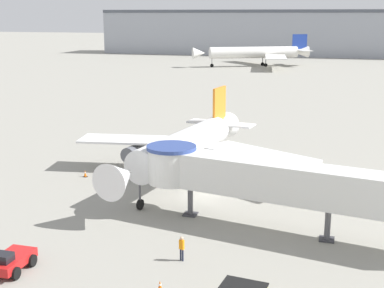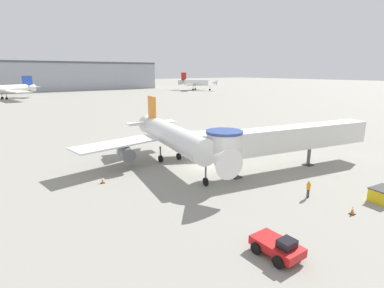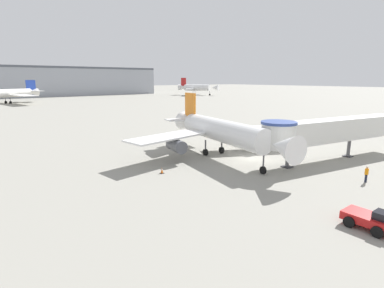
{
  "view_description": "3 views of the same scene",
  "coord_description": "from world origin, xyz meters",
  "px_view_note": "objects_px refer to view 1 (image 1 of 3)",
  "views": [
    {
      "loc": [
        11.63,
        -45.24,
        16.12
      ],
      "look_at": [
        -0.88,
        -1.13,
        4.96
      ],
      "focal_mm": 50.0,
      "sensor_mm": 36.0,
      "label": 1
    },
    {
      "loc": [
        -23.22,
        -29.15,
        12.07
      ],
      "look_at": [
        -4.39,
        -2.97,
        4.19
      ],
      "focal_mm": 28.0,
      "sensor_mm": 36.0,
      "label": 2
    },
    {
      "loc": [
        -30.34,
        -25.75,
        10.49
      ],
      "look_at": [
        -8.57,
        2.13,
        2.77
      ],
      "focal_mm": 28.0,
      "sensor_mm": 36.0,
      "label": 3
    }
  ],
  "objects_px": {
    "jet_bridge": "(268,179)",
    "traffic_cone_apron_front": "(160,286)",
    "pushback_tug_red": "(10,261)",
    "background_jet_blue_tail": "(257,52)",
    "traffic_cone_port_wing": "(85,174)",
    "ground_crew_marshaller": "(182,247)",
    "main_airplane": "(186,146)"
  },
  "relations": [
    {
      "from": "jet_bridge",
      "to": "traffic_cone_apron_front",
      "type": "distance_m",
      "value": 12.83
    },
    {
      "from": "pushback_tug_red",
      "to": "background_jet_blue_tail",
      "type": "distance_m",
      "value": 142.76
    },
    {
      "from": "traffic_cone_port_wing",
      "to": "ground_crew_marshaller",
      "type": "bearing_deg",
      "value": -46.02
    },
    {
      "from": "main_airplane",
      "to": "traffic_cone_port_wing",
      "type": "bearing_deg",
      "value": -162.08
    },
    {
      "from": "jet_bridge",
      "to": "pushback_tug_red",
      "type": "height_order",
      "value": "jet_bridge"
    },
    {
      "from": "pushback_tug_red",
      "to": "traffic_cone_apron_front",
      "type": "bearing_deg",
      "value": 0.82
    },
    {
      "from": "jet_bridge",
      "to": "pushback_tug_red",
      "type": "bearing_deg",
      "value": -131.41
    },
    {
      "from": "jet_bridge",
      "to": "background_jet_blue_tail",
      "type": "xyz_separation_m",
      "value": [
        -21.85,
        131.06,
        0.35
      ]
    },
    {
      "from": "traffic_cone_port_wing",
      "to": "ground_crew_marshaller",
      "type": "xyz_separation_m",
      "value": [
        15.0,
        -15.54,
        0.67
      ]
    },
    {
      "from": "jet_bridge",
      "to": "ground_crew_marshaller",
      "type": "relative_size",
      "value": 13.67
    },
    {
      "from": "traffic_cone_apron_front",
      "to": "ground_crew_marshaller",
      "type": "height_order",
      "value": "ground_crew_marshaller"
    },
    {
      "from": "traffic_cone_apron_front",
      "to": "background_jet_blue_tail",
      "type": "relative_size",
      "value": 0.02
    },
    {
      "from": "background_jet_blue_tail",
      "to": "traffic_cone_apron_front",
      "type": "bearing_deg",
      "value": -19.59
    },
    {
      "from": "jet_bridge",
      "to": "background_jet_blue_tail",
      "type": "distance_m",
      "value": 132.87
    },
    {
      "from": "main_airplane",
      "to": "traffic_cone_apron_front",
      "type": "xyz_separation_m",
      "value": [
        4.71,
        -21.41,
        -3.2
      ]
    },
    {
      "from": "jet_bridge",
      "to": "background_jet_blue_tail",
      "type": "relative_size",
      "value": 0.64
    },
    {
      "from": "jet_bridge",
      "to": "traffic_cone_apron_front",
      "type": "relative_size",
      "value": 31.05
    },
    {
      "from": "traffic_cone_port_wing",
      "to": "ground_crew_marshaller",
      "type": "relative_size",
      "value": 0.4
    },
    {
      "from": "traffic_cone_port_wing",
      "to": "ground_crew_marshaller",
      "type": "distance_m",
      "value": 21.61
    },
    {
      "from": "background_jet_blue_tail",
      "to": "ground_crew_marshaller",
      "type": "bearing_deg",
      "value": -19.37
    },
    {
      "from": "pushback_tug_red",
      "to": "traffic_cone_port_wing",
      "type": "distance_m",
      "value": 20.6
    },
    {
      "from": "main_airplane",
      "to": "traffic_cone_port_wing",
      "type": "height_order",
      "value": "main_airplane"
    },
    {
      "from": "main_airplane",
      "to": "traffic_cone_apron_front",
      "type": "relative_size",
      "value": 33.91
    },
    {
      "from": "pushback_tug_red",
      "to": "traffic_cone_apron_front",
      "type": "relative_size",
      "value": 4.47
    },
    {
      "from": "background_jet_blue_tail",
      "to": "main_airplane",
      "type": "bearing_deg",
      "value": -20.59
    },
    {
      "from": "main_airplane",
      "to": "pushback_tug_red",
      "type": "relative_size",
      "value": 7.58
    },
    {
      "from": "jet_bridge",
      "to": "pushback_tug_red",
      "type": "xyz_separation_m",
      "value": [
        -14.85,
        -11.48,
        -3.3
      ]
    },
    {
      "from": "pushback_tug_red",
      "to": "ground_crew_marshaller",
      "type": "relative_size",
      "value": 1.97
    },
    {
      "from": "jet_bridge",
      "to": "traffic_cone_apron_front",
      "type": "xyz_separation_m",
      "value": [
        -4.7,
        -11.36,
        -3.66
      ]
    },
    {
      "from": "pushback_tug_red",
      "to": "traffic_cone_apron_front",
      "type": "height_order",
      "value": "pushback_tug_red"
    },
    {
      "from": "pushback_tug_red",
      "to": "jet_bridge",
      "type": "bearing_deg",
      "value": 37.89
    },
    {
      "from": "main_airplane",
      "to": "jet_bridge",
      "type": "height_order",
      "value": "main_airplane"
    }
  ]
}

